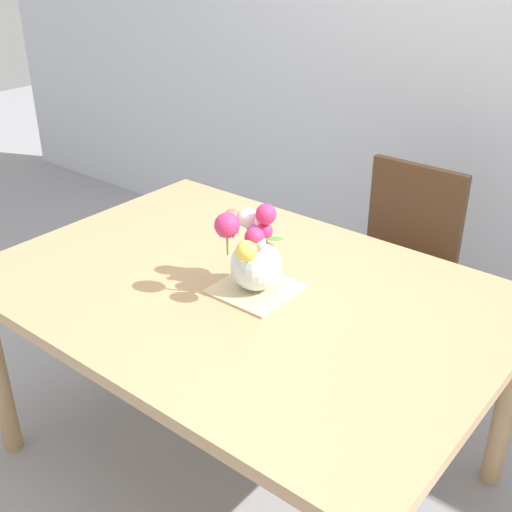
# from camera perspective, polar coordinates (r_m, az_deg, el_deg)

# --- Properties ---
(ground_plane) EXTENTS (12.00, 12.00, 0.00)m
(ground_plane) POSITION_cam_1_polar(r_m,az_deg,el_deg) (2.51, -1.02, -17.74)
(ground_plane) COLOR #939399
(back_wall) EXTENTS (7.00, 0.10, 2.80)m
(back_wall) POSITION_cam_1_polar(r_m,az_deg,el_deg) (3.18, 18.72, 19.29)
(back_wall) COLOR silver
(back_wall) RESTS_ON ground_plane
(dining_table) EXTENTS (1.63, 1.14, 0.75)m
(dining_table) POSITION_cam_1_polar(r_m,az_deg,el_deg) (2.08, -1.17, -4.57)
(dining_table) COLOR tan
(dining_table) RESTS_ON ground_plane
(chair_far) EXTENTS (0.42, 0.42, 0.90)m
(chair_far) POSITION_cam_1_polar(r_m,az_deg,el_deg) (2.79, 12.51, -0.08)
(chair_far) COLOR brown
(chair_far) RESTS_ON ground_plane
(placemat) EXTENTS (0.24, 0.24, 0.01)m
(placemat) POSITION_cam_1_polar(r_m,az_deg,el_deg) (2.02, 0.00, -2.92)
(placemat) COLOR #CCB789
(placemat) RESTS_ON dining_table
(flower_vase) EXTENTS (0.21, 0.21, 0.28)m
(flower_vase) POSITION_cam_1_polar(r_m,az_deg,el_deg) (1.96, -0.22, 0.43)
(flower_vase) COLOR silver
(flower_vase) RESTS_ON placemat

